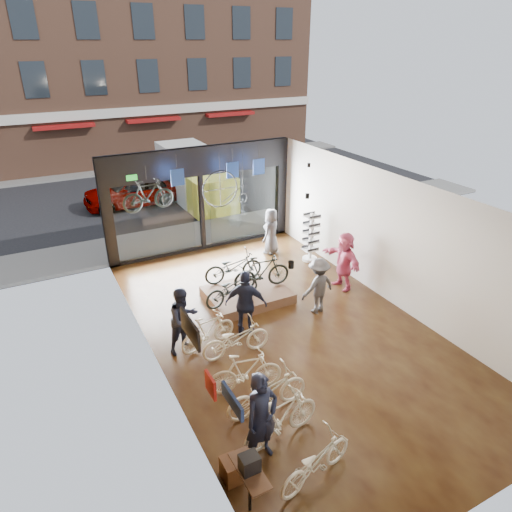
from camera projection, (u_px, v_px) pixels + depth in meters
ground_plane at (285, 329)px, 12.42m from camera, size 7.00×12.00×0.04m
ceiling at (290, 193)px, 10.77m from camera, size 7.00×12.00×0.04m
wall_left at (152, 299)px, 10.13m from camera, size 0.04×12.00×3.80m
wall_right at (393, 240)px, 13.06m from camera, size 0.04×12.00×3.80m
wall_back at (497, 427)px, 6.78m from camera, size 7.00×0.04×3.80m
storefront at (201, 199)px, 16.40m from camera, size 7.00×0.26×3.80m
exit_sign at (132, 178)px, 14.81m from camera, size 0.35×0.06×0.18m
street_road at (142, 186)px, 24.42m from camera, size 30.00×18.00×0.02m
sidewalk_near at (193, 235)px, 18.15m from camera, size 30.00×2.40×0.12m
sidewalk_far at (124, 168)px, 27.60m from camera, size 30.00×2.00×0.12m
opposite_building at (100, 41)px, 26.61m from camera, size 26.00×5.00×14.00m
street_car at (134, 189)px, 21.24m from camera, size 4.62×1.86×1.57m
box_truck at (197, 178)px, 21.41m from camera, size 2.07×6.22×2.45m
floor_bike_0 at (316, 461)px, 7.98m from camera, size 1.76×0.93×0.88m
floor_bike_1 at (281, 418)px, 8.76m from camera, size 1.81×0.73×1.06m
floor_bike_2 at (267, 392)px, 9.47m from camera, size 1.85×0.65×0.97m
floor_bike_3 at (246, 372)px, 10.02m from camera, size 1.72×0.82×1.00m
floor_bike_4 at (236, 339)px, 11.18m from camera, size 1.78×0.69×0.92m
floor_bike_5 at (208, 331)px, 11.47m from camera, size 1.62×0.72×0.94m
display_platform at (247, 295)px, 13.74m from camera, size 2.40×1.80×0.30m
display_bike_left at (232, 288)px, 12.86m from camera, size 1.84×0.90×0.92m
display_bike_mid at (262, 272)px, 13.60m from camera, size 1.82×0.67×1.07m
display_bike_right at (233, 267)px, 14.02m from camera, size 1.89×0.81×0.96m
customer_0 at (262, 418)px, 8.22m from camera, size 0.76×0.56×1.89m
customer_1 at (184, 320)px, 11.21m from camera, size 1.03×0.92×1.74m
customer_2 at (246, 304)px, 11.77m from camera, size 1.16×0.98×1.87m
customer_3 at (318, 286)px, 12.84m from camera, size 1.15×0.75×1.67m
customer_4 at (271, 231)px, 16.45m from camera, size 0.98×0.89×1.68m
customer_5 at (344, 261)px, 14.09m from camera, size 0.57×1.72×1.85m
sunglasses_rack at (311, 237)px, 15.87m from camera, size 0.55×0.46×1.76m
wall_merch at (222, 423)px, 7.64m from camera, size 0.40×2.40×2.60m
penny_farthing at (228, 189)px, 15.48m from camera, size 1.60×0.06×1.28m
hung_bike at (148, 195)px, 13.54m from camera, size 1.62×0.60×0.95m
jersey_left at (178, 177)px, 14.82m from camera, size 0.45×0.03×0.55m
jersey_mid at (233, 170)px, 15.64m from camera, size 0.45×0.03×0.55m
jersey_right at (259, 167)px, 16.06m from camera, size 0.45×0.03×0.55m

